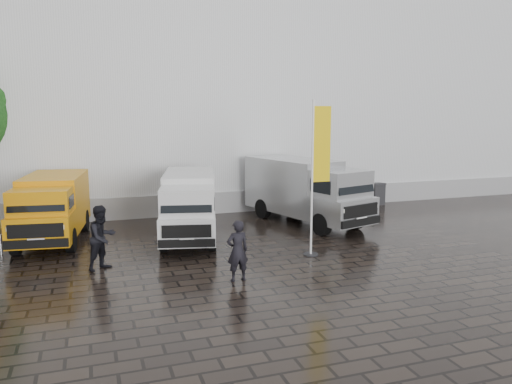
# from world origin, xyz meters

# --- Properties ---
(ground) EXTENTS (120.00, 120.00, 0.00)m
(ground) POSITION_xyz_m (0.00, 0.00, 0.00)
(ground) COLOR black
(ground) RESTS_ON ground
(exhibition_hall) EXTENTS (44.00, 16.00, 12.00)m
(exhibition_hall) POSITION_xyz_m (2.00, 16.00, 6.00)
(exhibition_hall) COLOR silver
(exhibition_hall) RESTS_ON ground
(hall_plinth) EXTENTS (44.00, 0.15, 1.00)m
(hall_plinth) POSITION_xyz_m (2.00, 7.95, 0.50)
(hall_plinth) COLOR gray
(hall_plinth) RESTS_ON ground
(van_yellow) EXTENTS (2.65, 5.38, 2.38)m
(van_yellow) POSITION_xyz_m (-7.29, 4.89, 1.19)
(van_yellow) COLOR orange
(van_yellow) RESTS_ON ground
(van_white) EXTENTS (3.07, 5.86, 2.42)m
(van_white) POSITION_xyz_m (-2.45, 3.72, 1.21)
(van_white) COLOR silver
(van_white) RESTS_ON ground
(van_silver) EXTENTS (3.76, 6.56, 2.70)m
(van_silver) POSITION_xyz_m (2.78, 4.70, 1.35)
(van_silver) COLOR #ADAFB1
(van_silver) RESTS_ON ground
(flagpole) EXTENTS (0.88, 0.50, 5.11)m
(flagpole) POSITION_xyz_m (1.13, 0.24, 2.86)
(flagpole) COLOR black
(flagpole) RESTS_ON ground
(wheelie_bin) EXTENTS (0.69, 0.69, 1.11)m
(wheelie_bin) POSITION_xyz_m (8.03, 7.52, 0.56)
(wheelie_bin) COLOR black
(wheelie_bin) RESTS_ON ground
(person_front) EXTENTS (0.67, 0.47, 1.75)m
(person_front) POSITION_xyz_m (-2.10, -1.44, 0.87)
(person_front) COLOR black
(person_front) RESTS_ON ground
(person_tent) EXTENTS (1.21, 1.18, 1.97)m
(person_tent) POSITION_xyz_m (-5.66, 0.87, 0.98)
(person_tent) COLOR black
(person_tent) RESTS_ON ground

